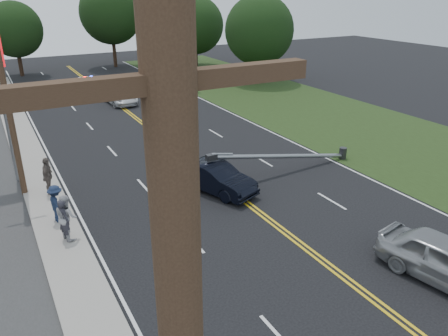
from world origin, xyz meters
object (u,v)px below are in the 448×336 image
crashed_sedan (215,177)px  bystander_a (65,220)px  bystander_c (56,204)px  fallen_streetlight (291,156)px  emergency_a (120,96)px  emergency_b (89,87)px  bystander_b (66,217)px  traffic_signal (190,46)px  waiting_sedan (447,261)px  bystander_d (48,176)px  utility_pole_mid (6,94)px

crashed_sedan → bystander_a: 7.61m
crashed_sedan → bystander_c: 7.53m
fallen_streetlight → emergency_a: (-3.89, 19.64, -0.29)m
emergency_b → bystander_b: bystander_b is taller
traffic_signal → bystander_a: bearing=-124.9°
crashed_sedan → waiting_sedan: size_ratio=0.94×
crashed_sedan → emergency_a: (0.99, 19.88, -0.11)m
bystander_b → bystander_d: 4.68m
utility_pole_mid → bystander_c: size_ratio=5.93×
utility_pole_mid → bystander_a: size_ratio=5.57×
waiting_sedan → bystander_d: bystander_d is taller
utility_pole_mid → bystander_c: bearing=-75.6°
bystander_a → bystander_b: 0.17m
traffic_signal → crashed_sedan: bearing=-112.0°
crashed_sedan → bystander_c: size_ratio=2.67×
emergency_b → bystander_b: (-6.90, -26.15, 0.42)m
bystander_c → utility_pole_mid: bearing=4.8°
utility_pole_mid → waiting_sedan: utility_pole_mid is taller
waiting_sedan → bystander_b: 14.32m
fallen_streetlight → utility_pole_mid: (-13.39, 4.00, 4.17)m
crashed_sedan → emergency_b: bearing=70.4°
utility_pole_mid → bystander_d: 4.24m
fallen_streetlight → bystander_d: bearing=165.3°
fallen_streetlight → utility_pole_mid: size_ratio=0.94×
traffic_signal → utility_pole_mid: (-17.50, -18.00, 0.88)m
traffic_signal → bystander_c: 27.57m
traffic_signal → bystander_d: bearing=-131.1°
traffic_signal → bystander_d: size_ratio=3.75×
fallen_streetlight → bystander_c: bearing=179.3°
crashed_sedan → bystander_d: bystander_d is taller
traffic_signal → crashed_sedan: traffic_signal is taller
traffic_signal → waiting_sedan: traffic_signal is taller
bystander_a → bystander_b: bystander_b is taller
emergency_a → fallen_streetlight: bearing=-82.8°
emergency_a → emergency_b: size_ratio=1.01×
traffic_signal → utility_pole_mid: 25.12m
waiting_sedan → emergency_a: bearing=84.3°
traffic_signal → bystander_a: size_ratio=3.92×
bystander_c → crashed_sedan: bearing=-102.7°
fallen_streetlight → bystander_c: fallen_streetlight is taller
traffic_signal → fallen_streetlight: 22.62m
fallen_streetlight → waiting_sedan: size_ratio=1.94×
bystander_b → bystander_d: bystander_b is taller
utility_pole_mid → emergency_a: size_ratio=2.20×
traffic_signal → bystander_d: 25.12m
utility_pole_mid → traffic_signal: bearing=45.8°
crashed_sedan → fallen_streetlight: bearing=-18.0°
bystander_c → bystander_d: bystander_d is taller
crashed_sedan → bystander_d: bearing=134.2°
bystander_a → bystander_c: (-0.03, 1.74, -0.05)m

